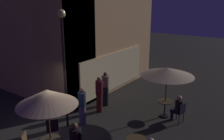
{
  "coord_description": "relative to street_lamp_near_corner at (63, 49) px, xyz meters",
  "views": [
    {
      "loc": [
        -5.36,
        -6.61,
        5.13
      ],
      "look_at": [
        2.87,
        -0.68,
        2.11
      ],
      "focal_mm": 38.05,
      "sensor_mm": 36.0,
      "label": 1
    }
  ],
  "objects": [
    {
      "name": "patron_standing_5",
      "position": [
        2.59,
        -0.04,
        -2.43
      ],
      "size": [
        0.38,
        0.38,
        1.74
      ],
      "rotation": [
        0.0,
        0.0,
        1.18
      ],
      "color": "black",
      "rests_on": "ground"
    },
    {
      "name": "patron_standing_3",
      "position": [
        0.51,
        -0.39,
        -2.48
      ],
      "size": [
        0.34,
        0.34,
        1.64
      ],
      "rotation": [
        0.0,
        0.0,
        2.85
      ],
      "color": "#523B6C",
      "rests_on": "ground"
    },
    {
      "name": "cafe_chair_3",
      "position": [
        -1.18,
        -1.76,
        -2.71
      ],
      "size": [
        0.62,
        0.62,
        0.97
      ],
      "rotation": [
        0.0,
        0.0,
        2.37
      ],
      "color": "black",
      "rests_on": "ground"
    },
    {
      "name": "patron_seated_0",
      "position": [
        -1.29,
        -1.66,
        -2.58
      ],
      "size": [
        0.54,
        0.54,
        1.26
      ],
      "rotation": [
        0.0,
        0.0,
        2.37
      ],
      "color": "black",
      "rests_on": "ground"
    },
    {
      "name": "patron_seated_1",
      "position": [
        3.05,
        -3.59,
        -2.6
      ],
      "size": [
        0.39,
        0.52,
        1.23
      ],
      "rotation": [
        0.0,
        0.0,
        1.36
      ],
      "color": "black",
      "rests_on": "ground"
    },
    {
      "name": "patio_umbrella_1",
      "position": [
        3.18,
        -2.96,
        -1.17
      ],
      "size": [
        2.32,
        2.32,
        2.32
      ],
      "color": "black",
      "rests_on": "ground"
    },
    {
      "name": "street_lamp_near_corner",
      "position": [
        0.0,
        0.0,
        0.0
      ],
      "size": [
        0.33,
        0.33,
        4.8
      ],
      "color": "black",
      "rests_on": "ground"
    },
    {
      "name": "cafe_chair_4",
      "position": [
        3.02,
        -3.73,
        -2.74
      ],
      "size": [
        0.51,
        0.51,
        0.91
      ],
      "rotation": [
        0.0,
        0.0,
        1.36
      ],
      "color": "black",
      "rests_on": "ground"
    },
    {
      "name": "ground_plane",
      "position": [
        -0.8,
        -0.14,
        -3.3
      ],
      "size": [
        60.0,
        60.0,
        0.0
      ],
      "primitive_type": "plane",
      "color": "#292622"
    },
    {
      "name": "patio_umbrella_0",
      "position": [
        -1.82,
        -1.13,
        -1.09
      ],
      "size": [
        1.93,
        1.93,
        2.47
      ],
      "color": "black",
      "rests_on": "ground"
    },
    {
      "name": "cafe_table_1",
      "position": [
        3.18,
        -2.96,
        -2.74
      ],
      "size": [
        0.72,
        0.72,
        0.77
      ],
      "color": "black",
      "rests_on": "ground"
    },
    {
      "name": "cafe_building",
      "position": [
        3.38,
        2.87,
        1.48
      ],
      "size": [
        8.02,
        7.02,
        9.58
      ],
      "color": "tan",
      "rests_on": "ground"
    },
    {
      "name": "patron_standing_4",
      "position": [
        1.84,
        -0.25,
        -2.43
      ],
      "size": [
        0.34,
        0.34,
        1.73
      ],
      "rotation": [
        0.0,
        0.0,
        4.48
      ],
      "color": "#491614",
      "rests_on": "ground"
    },
    {
      "name": "cafe_chair_0",
      "position": [
        -1.25,
        -0.55,
        -2.72
      ],
      "size": [
        0.62,
        0.62,
        0.97
      ],
      "rotation": [
        0.0,
        0.0,
        -2.34
      ],
      "color": "black",
      "rests_on": "ground"
    }
  ]
}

